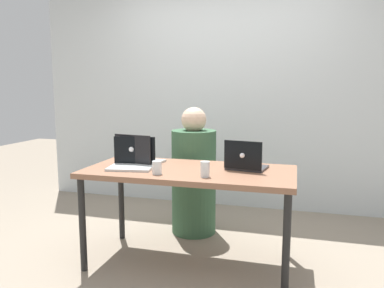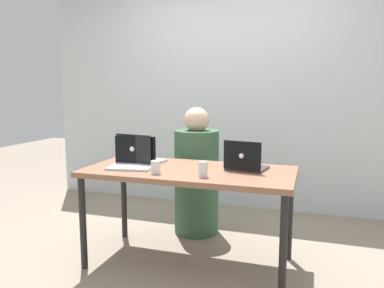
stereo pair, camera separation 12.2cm
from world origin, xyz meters
TOP-DOWN VIEW (x-y plane):
  - ground_plane at (0.00, 0.00)m, footprint 12.00×12.00m
  - back_wall at (0.00, 1.59)m, footprint 4.50×0.10m
  - desk at (0.00, 0.00)m, footprint 1.56×0.74m
  - person_at_center at (-0.14, 0.64)m, footprint 0.49×0.49m
  - laptop_back_right at (0.41, 0.10)m, footprint 0.32×0.28m
  - laptop_front_left at (-0.44, -0.07)m, footprint 0.36×0.29m
  - laptop_back_left at (-0.45, 0.09)m, footprint 0.37×0.31m
  - water_glass_right at (0.17, -0.21)m, footprint 0.06×0.06m
  - water_glass_left at (-0.17, -0.22)m, footprint 0.07×0.07m

SIDE VIEW (x-z plane):
  - ground_plane at x=0.00m, z-range 0.00..0.00m
  - person_at_center at x=-0.14m, z-range -0.07..1.12m
  - desk at x=0.00m, z-range 0.30..1.05m
  - water_glass_left at x=-0.17m, z-range 0.74..0.84m
  - water_glass_right at x=0.17m, z-range 0.74..0.85m
  - laptop_back_right at x=0.41m, z-range 0.69..0.91m
  - laptop_front_left at x=-0.44m, z-range 0.68..0.91m
  - laptop_back_left at x=-0.45m, z-range 0.68..0.92m
  - back_wall at x=0.00m, z-range 0.00..2.50m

